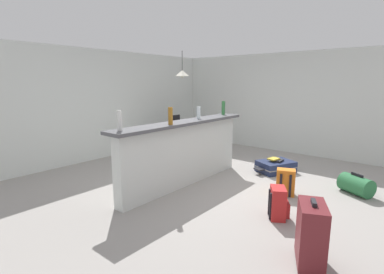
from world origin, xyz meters
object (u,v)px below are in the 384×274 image
object	(u,v)px
backpack_red	(278,204)
dining_chair_far_side	(172,131)
bottle_clear	(199,113)
dining_chair_near_partition	(202,136)
bottle_white	(120,121)
suitcase_flat_navy	(276,166)
book_stack	(276,160)
pendant_lamp	(182,73)
dining_table	(185,128)
backpack_orange	(285,182)
suitcase_upright_maroon	(311,234)
bottle_amber	(170,116)
duffel_bag_green	(356,185)
bottle_green	(223,108)

from	to	relation	value
backpack_red	dining_chair_far_side	bearing A→B (deg)	62.91
bottle_clear	dining_chair_near_partition	bearing A→B (deg)	34.86
backpack_red	bottle_white	bearing A→B (deg)	121.51
bottle_white	suitcase_flat_navy	xyz separation A→B (m)	(2.99, -0.96, -1.15)
book_stack	pendant_lamp	bearing A→B (deg)	90.96
bottle_white	book_stack	size ratio (longest dim) A/B	1.00
dining_chair_near_partition	suitcase_flat_navy	size ratio (longest dim) A/B	1.04
dining_table	backpack_orange	bearing A→B (deg)	-108.49
backpack_red	suitcase_flat_navy	bearing A→B (deg)	24.47
dining_chair_near_partition	backpack_orange	bearing A→B (deg)	-111.94
dining_chair_near_partition	pendant_lamp	size ratio (longest dim) A/B	1.47
dining_chair_far_side	suitcase_flat_navy	bearing A→B (deg)	-91.05
dining_chair_near_partition	suitcase_upright_maroon	xyz separation A→B (m)	(-2.56, -3.30, -0.19)
backpack_orange	bottle_amber	bearing A→B (deg)	127.08
suitcase_flat_navy	backpack_orange	world-z (taller)	backpack_orange
dining_table	bottle_clear	bearing A→B (deg)	-131.38
backpack_orange	dining_chair_near_partition	bearing A→B (deg)	68.06
duffel_bag_green	book_stack	bearing A→B (deg)	79.45
bottle_green	book_stack	xyz separation A→B (m)	(0.44, -0.98, -1.01)
dining_table	dining_chair_near_partition	distance (m)	0.59
bottle_white	bottle_green	distance (m)	2.53
dining_table	suitcase_upright_maroon	world-z (taller)	dining_table
backpack_red	book_stack	bearing A→B (deg)	24.41
dining_chair_near_partition	backpack_red	world-z (taller)	dining_chair_near_partition
dining_table	pendant_lamp	distance (m)	1.34
suitcase_flat_navy	dining_chair_far_side	bearing A→B (deg)	88.95
bottle_white	dining_chair_near_partition	size ratio (longest dim) A/B	0.30
pendant_lamp	suitcase_flat_navy	distance (m)	3.07
bottle_white	book_stack	world-z (taller)	bottle_white
backpack_orange	bottle_green	bearing A→B (deg)	69.95
backpack_red	suitcase_upright_maroon	bearing A→B (deg)	-139.42
bottle_clear	dining_table	distance (m)	2.00
dining_table	backpack_red	xyz separation A→B (m)	(-1.84, -3.23, -0.44)
bottle_amber	suitcase_flat_navy	bearing A→B (deg)	-21.55
bottle_clear	duffel_bag_green	distance (m)	2.84
dining_chair_far_side	bottle_green	bearing A→B (deg)	-104.65
bottle_amber	duffel_bag_green	bearing A→B (deg)	-51.41
bottle_white	dining_chair_near_partition	world-z (taller)	bottle_white
bottle_white	bottle_clear	xyz separation A→B (m)	(1.69, -0.02, -0.03)
bottle_amber	backpack_orange	bearing A→B (deg)	-52.92
bottle_amber	dining_chair_far_side	distance (m)	3.10
bottle_amber	backpack_orange	xyz separation A→B (m)	(1.10, -1.45, -1.05)
backpack_orange	book_stack	size ratio (longest dim) A/B	1.50
bottle_amber	pendant_lamp	bearing A→B (deg)	37.52
backpack_orange	backpack_red	xyz separation A→B (m)	(-0.84, -0.24, 0.00)
dining_chair_far_side	suitcase_upright_maroon	distance (m)	5.16
dining_chair_far_side	bottle_amber	bearing A→B (deg)	-136.50
bottle_green	dining_chair_near_partition	world-z (taller)	bottle_green
dining_chair_far_side	dining_chair_near_partition	bearing A→B (deg)	-95.70
dining_chair_far_side	book_stack	world-z (taller)	dining_chair_far_side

